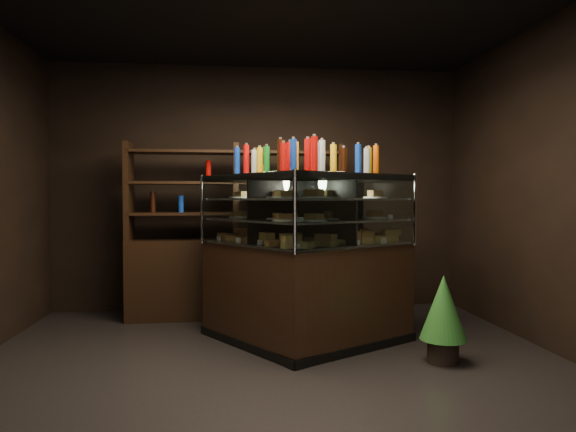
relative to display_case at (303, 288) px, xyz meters
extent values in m
plane|color=black|center=(-0.33, -0.86, -0.53)|extent=(5.00, 5.00, 0.00)
cube|color=black|center=(-0.33, 1.64, 0.97)|extent=(5.00, 0.02, 3.00)
cube|color=black|center=(-0.33, -3.36, 0.97)|extent=(5.00, 0.02, 3.00)
cube|color=black|center=(0.27, -0.06, -0.06)|extent=(1.60, 1.34, 0.94)
cube|color=black|center=(0.27, -0.06, -0.49)|extent=(1.65, 1.38, 0.08)
cube|color=black|center=(0.27, -0.06, 1.04)|extent=(1.60, 1.34, 0.06)
cube|color=silver|center=(0.27, -0.06, 0.42)|extent=(1.52, 1.26, 0.02)
cube|color=silver|center=(0.27, -0.06, 0.64)|extent=(1.52, 1.26, 0.02)
cube|color=silver|center=(0.27, -0.06, 0.83)|extent=(1.52, 1.26, 0.02)
cube|color=white|center=(0.46, -0.38, 0.74)|extent=(1.25, 0.72, 0.66)
cylinder|color=silver|center=(1.07, -0.02, 0.74)|extent=(0.03, 0.03, 0.68)
cylinder|color=silver|center=(-0.17, -0.73, 0.74)|extent=(0.03, 0.03, 0.68)
cube|color=black|center=(-0.27, 0.07, -0.06)|extent=(1.39, 1.59, 0.94)
cube|color=black|center=(-0.27, 0.07, -0.49)|extent=(1.43, 1.64, 0.08)
cube|color=black|center=(-0.27, 0.07, 1.04)|extent=(1.39, 1.59, 0.06)
cube|color=silver|center=(-0.27, 0.07, 0.42)|extent=(1.31, 1.51, 0.02)
cube|color=silver|center=(-0.27, 0.07, 0.64)|extent=(1.31, 1.51, 0.02)
cube|color=silver|center=(-0.27, 0.07, 0.83)|extent=(1.31, 1.51, 0.02)
cube|color=white|center=(-0.58, -0.14, 0.74)|extent=(0.80, 1.20, 0.66)
cylinder|color=silver|center=(-0.17, -0.73, 0.74)|extent=(0.03, 0.03, 0.68)
cylinder|color=silver|center=(-0.97, 0.46, 0.74)|extent=(0.03, 0.03, 0.68)
cube|color=#C37C46|center=(-0.23, -0.39, 0.45)|extent=(0.20, 0.17, 0.06)
cube|color=#C37C46|center=(-0.08, -0.31, 0.45)|extent=(0.20, 0.17, 0.06)
cube|color=#C37C46|center=(0.07, -0.22, 0.45)|extent=(0.20, 0.17, 0.06)
cube|color=#C37C46|center=(0.21, -0.14, 0.45)|extent=(0.20, 0.17, 0.06)
cube|color=#C37C46|center=(0.36, -0.05, 0.45)|extent=(0.20, 0.17, 0.06)
cube|color=#C37C46|center=(0.51, 0.04, 0.45)|extent=(0.20, 0.17, 0.06)
cube|color=#C37C46|center=(0.66, 0.12, 0.45)|extent=(0.20, 0.17, 0.06)
cube|color=#C37C46|center=(0.81, 0.21, 0.45)|extent=(0.20, 0.17, 0.06)
cylinder|color=white|center=(-0.20, -0.33, 0.65)|extent=(0.24, 0.24, 0.02)
cube|color=#C37C46|center=(-0.20, -0.33, 0.69)|extent=(0.19, 0.16, 0.05)
cylinder|color=white|center=(0.27, -0.06, 0.65)|extent=(0.24, 0.24, 0.02)
cube|color=#C37C46|center=(0.27, -0.06, 0.69)|extent=(0.19, 0.16, 0.05)
cylinder|color=white|center=(0.74, 0.21, 0.65)|extent=(0.24, 0.24, 0.02)
cube|color=#C37C46|center=(0.74, 0.21, 0.69)|extent=(0.19, 0.16, 0.05)
cylinder|color=white|center=(-0.20, -0.33, 0.85)|extent=(0.24, 0.24, 0.02)
cube|color=#C37C46|center=(-0.20, -0.33, 0.89)|extent=(0.19, 0.16, 0.05)
cylinder|color=white|center=(0.27, -0.06, 0.85)|extent=(0.24, 0.24, 0.02)
cube|color=#C37C46|center=(0.27, -0.06, 0.89)|extent=(0.19, 0.16, 0.05)
cylinder|color=white|center=(0.74, 0.21, 0.85)|extent=(0.24, 0.24, 0.02)
cube|color=#C37C46|center=(0.74, 0.21, 0.89)|extent=(0.19, 0.16, 0.05)
cube|color=#C37C46|center=(-0.63, 0.55, 0.45)|extent=(0.17, 0.20, 0.06)
cube|color=#C37C46|center=(-0.54, 0.40, 0.45)|extent=(0.17, 0.20, 0.06)
cube|color=#C37C46|center=(-0.44, 0.26, 0.45)|extent=(0.17, 0.20, 0.06)
cube|color=#C37C46|center=(-0.35, 0.12, 0.45)|extent=(0.17, 0.20, 0.06)
cube|color=#C37C46|center=(-0.25, -0.03, 0.45)|extent=(0.17, 0.20, 0.06)
cube|color=#C37C46|center=(-0.16, -0.17, 0.45)|extent=(0.17, 0.20, 0.06)
cube|color=#C37C46|center=(-0.06, -0.31, 0.45)|extent=(0.17, 0.20, 0.06)
cube|color=#C37C46|center=(0.03, -0.46, 0.45)|extent=(0.17, 0.20, 0.06)
cylinder|color=white|center=(-0.57, 0.52, 0.65)|extent=(0.24, 0.24, 0.02)
cube|color=#C37C46|center=(-0.57, 0.52, 0.69)|extent=(0.16, 0.19, 0.05)
cylinder|color=white|center=(-0.27, 0.07, 0.65)|extent=(0.24, 0.24, 0.02)
cube|color=#C37C46|center=(-0.27, 0.07, 0.69)|extent=(0.16, 0.19, 0.05)
cylinder|color=white|center=(0.03, -0.39, 0.65)|extent=(0.24, 0.24, 0.02)
cube|color=#C37C46|center=(0.03, -0.39, 0.69)|extent=(0.16, 0.19, 0.05)
cylinder|color=white|center=(-0.57, 0.52, 0.85)|extent=(0.24, 0.24, 0.02)
cube|color=#C37C46|center=(-0.57, 0.52, 0.89)|extent=(0.16, 0.19, 0.05)
cylinder|color=white|center=(-0.27, 0.07, 0.85)|extent=(0.24, 0.24, 0.02)
cube|color=#C37C46|center=(-0.27, 0.07, 0.89)|extent=(0.16, 0.19, 0.05)
cylinder|color=white|center=(0.03, -0.39, 0.85)|extent=(0.24, 0.24, 0.02)
cube|color=#C37C46|center=(0.03, -0.39, 0.89)|extent=(0.16, 0.19, 0.05)
cylinder|color=#147223|center=(-0.25, -0.36, 1.21)|extent=(0.06, 0.06, 0.28)
cylinder|color=silver|center=(-0.25, -0.36, 1.36)|extent=(0.03, 0.03, 0.02)
cylinder|color=black|center=(-0.15, -0.30, 1.21)|extent=(0.06, 0.06, 0.28)
cylinder|color=silver|center=(-0.15, -0.30, 1.36)|extent=(0.03, 0.03, 0.02)
cylinder|color=#D8590A|center=(-0.04, -0.24, 1.21)|extent=(0.06, 0.06, 0.28)
cylinder|color=silver|center=(-0.04, -0.24, 1.36)|extent=(0.03, 0.03, 0.02)
cylinder|color=#0F38B2|center=(0.06, -0.18, 1.21)|extent=(0.06, 0.06, 0.28)
cylinder|color=silver|center=(0.06, -0.18, 1.36)|extent=(0.03, 0.03, 0.02)
cylinder|color=yellow|center=(0.17, -0.12, 1.21)|extent=(0.06, 0.06, 0.28)
cylinder|color=silver|center=(0.17, -0.12, 1.36)|extent=(0.03, 0.03, 0.02)
cylinder|color=silver|center=(0.27, -0.06, 1.21)|extent=(0.06, 0.06, 0.28)
cylinder|color=silver|center=(0.27, -0.06, 1.36)|extent=(0.03, 0.03, 0.02)
cylinder|color=#B20C0A|center=(0.38, 0.00, 1.21)|extent=(0.06, 0.06, 0.28)
cylinder|color=silver|center=(0.38, 0.00, 1.36)|extent=(0.03, 0.03, 0.02)
cylinder|color=#147223|center=(0.48, 0.06, 1.21)|extent=(0.06, 0.06, 0.28)
cylinder|color=silver|center=(0.48, 0.06, 1.36)|extent=(0.03, 0.03, 0.02)
cylinder|color=black|center=(0.59, 0.12, 1.21)|extent=(0.06, 0.06, 0.28)
cylinder|color=silver|center=(0.59, 0.12, 1.36)|extent=(0.03, 0.03, 0.02)
cylinder|color=#D8590A|center=(0.69, 0.18, 1.21)|extent=(0.06, 0.06, 0.28)
cylinder|color=silver|center=(0.69, 0.18, 1.36)|extent=(0.03, 0.03, 0.02)
cylinder|color=#0F38B2|center=(0.79, 0.24, 1.21)|extent=(0.06, 0.06, 0.28)
cylinder|color=silver|center=(0.79, 0.24, 1.36)|extent=(0.03, 0.03, 0.02)
cylinder|color=#147223|center=(-0.60, 0.57, 1.21)|extent=(0.06, 0.06, 0.28)
cylinder|color=silver|center=(-0.60, 0.57, 1.36)|extent=(0.03, 0.03, 0.02)
cylinder|color=black|center=(-0.54, 0.47, 1.21)|extent=(0.06, 0.06, 0.28)
cylinder|color=silver|center=(-0.54, 0.47, 1.36)|extent=(0.03, 0.03, 0.02)
cylinder|color=#D8590A|center=(-0.47, 0.37, 1.21)|extent=(0.06, 0.06, 0.28)
cylinder|color=silver|center=(-0.47, 0.37, 1.36)|extent=(0.03, 0.03, 0.02)
cylinder|color=#0F38B2|center=(-0.40, 0.27, 1.21)|extent=(0.06, 0.06, 0.28)
cylinder|color=silver|center=(-0.40, 0.27, 1.36)|extent=(0.03, 0.03, 0.02)
cylinder|color=yellow|center=(-0.34, 0.17, 1.21)|extent=(0.06, 0.06, 0.28)
cylinder|color=silver|center=(-0.34, 0.17, 1.36)|extent=(0.03, 0.03, 0.02)
cylinder|color=silver|center=(-0.27, 0.07, 1.21)|extent=(0.06, 0.06, 0.28)
cylinder|color=silver|center=(-0.27, 0.07, 1.36)|extent=(0.03, 0.03, 0.02)
cylinder|color=#B20C0A|center=(-0.20, -0.03, 1.21)|extent=(0.06, 0.06, 0.28)
cylinder|color=silver|center=(-0.20, -0.03, 1.36)|extent=(0.03, 0.03, 0.02)
cylinder|color=#147223|center=(-0.14, -0.13, 1.21)|extent=(0.06, 0.06, 0.28)
cylinder|color=silver|center=(-0.14, -0.13, 1.36)|extent=(0.03, 0.03, 0.02)
cylinder|color=black|center=(-0.07, -0.24, 1.21)|extent=(0.06, 0.06, 0.28)
cylinder|color=silver|center=(-0.07, -0.24, 1.36)|extent=(0.03, 0.03, 0.02)
cylinder|color=#D8590A|center=(0.00, -0.34, 1.21)|extent=(0.06, 0.06, 0.28)
cylinder|color=silver|center=(0.00, -0.34, 1.36)|extent=(0.03, 0.03, 0.02)
cylinder|color=#0F38B2|center=(0.06, -0.44, 1.21)|extent=(0.06, 0.06, 0.28)
cylinder|color=silver|center=(0.06, -0.44, 1.36)|extent=(0.03, 0.03, 0.02)
cylinder|color=black|center=(1.09, -0.67, -0.44)|extent=(0.26, 0.26, 0.19)
cone|color=#185421|center=(1.09, -0.67, -0.07)|extent=(0.39, 0.39, 0.54)
cone|color=#185421|center=(1.09, -0.67, 0.11)|extent=(0.30, 0.30, 0.38)
cube|color=black|center=(-0.62, 1.19, -0.08)|extent=(2.47, 0.47, 0.90)
cube|color=black|center=(-1.82, 1.17, 0.92)|extent=(0.07, 0.38, 1.10)
cube|color=black|center=(-0.62, 1.19, 0.92)|extent=(0.07, 0.38, 1.10)
cube|color=black|center=(0.58, 1.21, 0.92)|extent=(0.07, 0.38, 1.10)
cube|color=black|center=(-0.62, 1.19, 0.67)|extent=(2.42, 0.42, 0.03)
cube|color=black|center=(-0.62, 1.19, 1.02)|extent=(2.42, 0.42, 0.03)
cube|color=black|center=(-0.62, 1.19, 1.37)|extent=(2.42, 0.42, 0.03)
cylinder|color=#147223|center=(-1.56, 1.17, 0.79)|extent=(0.06, 0.06, 0.22)
cylinder|color=black|center=(-1.25, 1.18, 0.79)|extent=(0.06, 0.06, 0.22)
cylinder|color=#D8590A|center=(-0.93, 1.19, 0.79)|extent=(0.06, 0.06, 0.22)
cylinder|color=#0F38B2|center=(-0.62, 1.19, 0.79)|extent=(0.06, 0.06, 0.22)
cylinder|color=yellow|center=(-0.31, 1.20, 0.79)|extent=(0.06, 0.06, 0.22)
cylinder|color=silver|center=(0.00, 1.20, 0.79)|extent=(0.06, 0.06, 0.22)
cylinder|color=#B20C0A|center=(0.31, 1.21, 0.79)|extent=(0.06, 0.06, 0.22)
camera|label=1|loc=(-0.66, -4.75, 0.85)|focal=32.00mm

